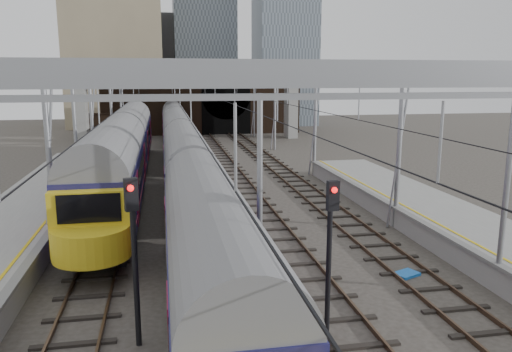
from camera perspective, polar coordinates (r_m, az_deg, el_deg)
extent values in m
plane|color=#38332D|center=(16.88, 1.75, -15.28)|extent=(160.00, 160.00, 0.00)
cube|color=slate|center=(19.07, -25.10, -9.75)|extent=(0.35, 55.00, 0.12)
cube|color=gold|center=(19.18, -26.58, -9.55)|extent=(0.12, 55.00, 0.01)
cube|color=#4C3828|center=(30.86, -16.70, -3.17)|extent=(0.08, 80.00, 0.16)
cube|color=#4C3828|center=(30.73, -14.03, -3.09)|extent=(0.08, 80.00, 0.16)
cube|color=black|center=(30.80, -15.36, -3.27)|extent=(2.40, 80.00, 0.14)
cube|color=#4C3828|center=(30.67, -9.25, -2.92)|extent=(0.08, 80.00, 0.16)
cube|color=#4C3828|center=(30.73, -6.56, -2.82)|extent=(0.08, 80.00, 0.16)
cube|color=black|center=(30.71, -7.90, -3.01)|extent=(2.40, 80.00, 0.14)
cube|color=#4C3828|center=(31.00, -1.83, -2.63)|extent=(0.08, 80.00, 0.16)
cube|color=#4C3828|center=(31.24, 0.78, -2.51)|extent=(0.08, 80.00, 0.16)
cube|color=black|center=(31.13, -0.52, -2.70)|extent=(2.40, 80.00, 0.14)
cube|color=#4C3828|center=(31.83, 5.31, -2.30)|extent=(0.08, 80.00, 0.16)
cube|color=#4C3828|center=(32.25, 7.77, -2.18)|extent=(0.08, 80.00, 0.16)
cube|color=black|center=(32.05, 6.54, -2.37)|extent=(2.40, 80.00, 0.14)
cube|color=gray|center=(9.33, 10.06, 11.42)|extent=(16.80, 0.28, 0.50)
cylinder|color=gray|center=(23.54, -22.56, 1.76)|extent=(0.24, 0.24, 8.00)
cylinder|color=gray|center=(25.71, 16.04, 2.93)|extent=(0.24, 0.24, 8.00)
cube|color=gray|center=(22.97, -2.46, 11.42)|extent=(16.80, 0.28, 0.50)
cylinder|color=gray|center=(37.24, -18.22, 5.27)|extent=(0.24, 0.24, 8.00)
cylinder|color=gray|center=(38.65, 6.77, 5.96)|extent=(0.24, 0.24, 8.00)
cube|color=gray|center=(36.88, -5.60, 11.33)|extent=(16.80, 0.28, 0.50)
cylinder|color=gray|center=(51.11, -16.20, 6.88)|extent=(0.24, 0.24, 8.00)
cylinder|color=gray|center=(52.14, 2.18, 7.40)|extent=(0.24, 0.24, 8.00)
cube|color=gray|center=(50.85, -7.02, 11.28)|extent=(16.80, 0.28, 0.50)
cylinder|color=gray|center=(63.04, -15.18, 7.69)|extent=(0.24, 0.24, 8.00)
cylinder|color=gray|center=(63.88, -0.21, 8.13)|extent=(0.24, 0.24, 8.00)
cube|color=gray|center=(62.83, -7.74, 11.26)|extent=(16.80, 0.28, 0.50)
cube|color=black|center=(29.94, -15.91, 6.95)|extent=(0.03, 80.00, 0.03)
cube|color=black|center=(29.84, -8.19, 7.25)|extent=(0.03, 80.00, 0.03)
cube|color=black|center=(30.27, -0.54, 7.42)|extent=(0.03, 80.00, 0.03)
cube|color=black|center=(31.22, 6.77, 7.46)|extent=(0.03, 80.00, 0.03)
cube|color=#322116|center=(67.02, -6.12, 8.64)|extent=(26.00, 2.00, 9.00)
cube|color=black|center=(66.42, -3.41, 7.02)|extent=(6.50, 0.10, 5.20)
cylinder|color=black|center=(66.28, -3.44, 9.26)|extent=(6.50, 0.10, 6.50)
cube|color=#322116|center=(66.36, -16.42, 5.62)|extent=(6.00, 1.50, 3.00)
cube|color=gray|center=(61.54, -19.35, 7.47)|extent=(1.20, 2.50, 8.20)
cube|color=gray|center=(62.85, 4.02, 8.14)|extent=(1.20, 2.50, 8.20)
cube|color=#4A534B|center=(60.83, -7.65, 11.83)|extent=(28.00, 3.00, 1.40)
cube|color=gray|center=(60.85, -7.67, 12.67)|extent=(28.00, 3.00, 0.30)
cube|color=tan|center=(81.10, -15.75, 13.34)|extent=(14.00, 12.00, 22.00)
cube|color=#4C5660|center=(87.45, -6.00, 16.80)|extent=(10.00, 10.00, 32.00)
cube|color=gray|center=(94.76, -10.02, 12.02)|extent=(18.00, 14.00, 18.00)
cube|color=black|center=(37.51, -8.44, 0.12)|extent=(2.02, 59.87, 0.70)
cube|color=#141747|center=(37.21, -8.52, 2.83)|extent=(2.57, 59.87, 2.29)
cylinder|color=slate|center=(37.06, -8.57, 4.58)|extent=(2.52, 59.37, 2.52)
cube|color=black|center=(37.16, -8.54, 3.39)|extent=(2.59, 58.67, 0.69)
cube|color=#D7435F|center=(37.31, -8.49, 1.86)|extent=(2.59, 58.87, 0.11)
cube|color=black|center=(36.69, -14.64, -0.38)|extent=(2.35, 34.61, 0.70)
cube|color=#141747|center=(36.35, -14.79, 2.69)|extent=(2.99, 34.61, 2.67)
cylinder|color=slate|center=(36.18, -14.90, 4.78)|extent=(2.93, 34.11, 2.93)
cube|color=black|center=(36.29, -14.83, 3.35)|extent=(3.01, 33.41, 0.80)
cube|color=#D7435F|center=(36.46, -14.73, 1.52)|extent=(3.01, 33.61, 0.13)
cube|color=gold|center=(19.36, -18.36, -5.22)|extent=(2.93, 0.60, 2.47)
cube|color=black|center=(19.03, -18.54, -3.53)|extent=(2.25, 0.08, 1.07)
cylinder|color=black|center=(14.44, -13.64, -9.99)|extent=(0.16, 0.16, 4.77)
cube|color=black|center=(13.66, -14.08, -2.07)|extent=(0.39, 0.29, 0.90)
sphere|color=red|center=(13.50, -14.15, -1.36)|extent=(0.18, 0.18, 0.18)
cylinder|color=black|center=(14.84, 8.31, -9.61)|extent=(0.15, 0.15, 4.57)
cube|color=black|center=(14.09, 8.78, -2.25)|extent=(0.36, 0.23, 0.86)
sphere|color=red|center=(13.94, 8.96, -1.60)|extent=(0.17, 0.17, 0.17)
cube|color=blue|center=(17.86, 1.76, -13.54)|extent=(0.93, 0.76, 0.09)
cube|color=blue|center=(27.52, -7.54, -4.62)|extent=(0.88, 0.71, 0.09)
cube|color=blue|center=(20.48, 16.81, -10.67)|extent=(1.11, 0.96, 0.11)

